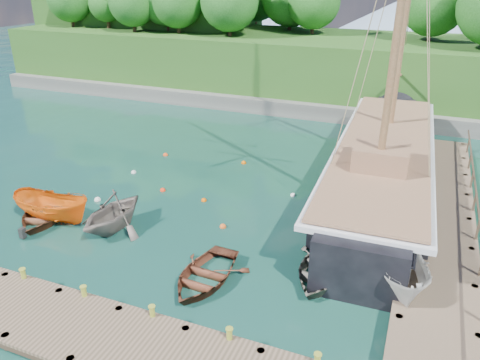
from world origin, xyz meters
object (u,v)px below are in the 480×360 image
(rowboat_2, at_px, (205,281))
(motorboat_orange, at_px, (55,221))
(cabin_boat_white, at_px, (394,285))
(rowboat_1, at_px, (114,228))
(rowboat_0, at_px, (45,218))
(schooner, at_px, (382,169))
(rowboat_3, at_px, (324,275))

(rowboat_2, height_order, motorboat_orange, motorboat_orange)
(rowboat_2, height_order, cabin_boat_white, cabin_boat_white)
(rowboat_2, relative_size, motorboat_orange, 0.91)
(rowboat_1, relative_size, motorboat_orange, 0.89)
(rowboat_0, bearing_deg, rowboat_1, -10.43)
(rowboat_0, relative_size, cabin_boat_white, 0.80)
(schooner, bearing_deg, rowboat_0, -148.28)
(rowboat_1, relative_size, rowboat_2, 0.97)
(cabin_boat_white, bearing_deg, motorboat_orange, 167.95)
(rowboat_2, distance_m, schooner, 13.47)
(rowboat_3, xyz_separation_m, motorboat_orange, (-14.02, -0.59, 0.00))
(rowboat_2, height_order, rowboat_3, rowboat_3)
(motorboat_orange, bearing_deg, rowboat_2, -100.23)
(motorboat_orange, height_order, cabin_boat_white, cabin_boat_white)
(rowboat_0, xyz_separation_m, motorboat_orange, (0.64, -0.01, 0.00))
(rowboat_0, height_order, rowboat_2, rowboat_0)
(rowboat_1, height_order, cabin_boat_white, rowboat_1)
(motorboat_orange, bearing_deg, rowboat_3, -87.74)
(rowboat_0, relative_size, rowboat_2, 1.02)
(rowboat_2, distance_m, motorboat_orange, 9.63)
(rowboat_3, bearing_deg, cabin_boat_white, 15.39)
(rowboat_1, bearing_deg, motorboat_orange, -165.37)
(rowboat_3, height_order, motorboat_orange, motorboat_orange)
(motorboat_orange, relative_size, cabin_boat_white, 0.85)
(rowboat_0, height_order, rowboat_1, rowboat_1)
(rowboat_3, xyz_separation_m, schooner, (1.12, 9.89, 1.19))
(rowboat_3, bearing_deg, schooner, 89.89)
(motorboat_orange, distance_m, cabin_boat_white, 16.92)
(cabin_boat_white, bearing_deg, rowboat_1, 166.49)
(rowboat_3, bearing_deg, motorboat_orange, -171.20)
(cabin_boat_white, distance_m, schooner, 9.66)
(rowboat_3, relative_size, cabin_boat_white, 0.85)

